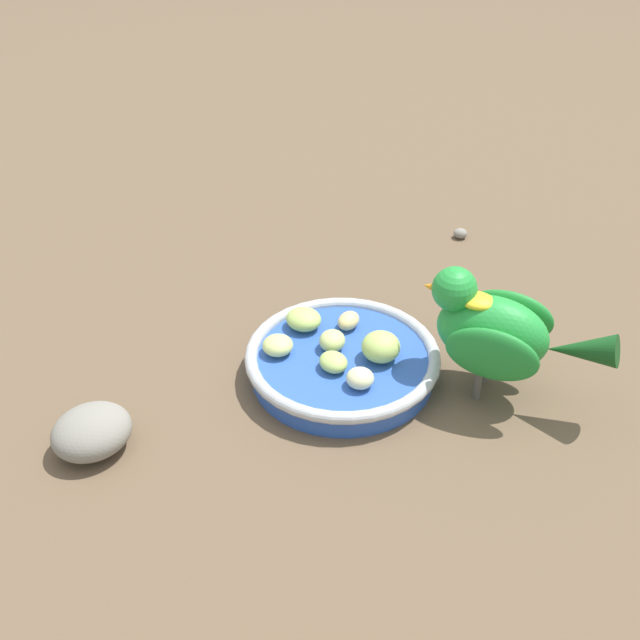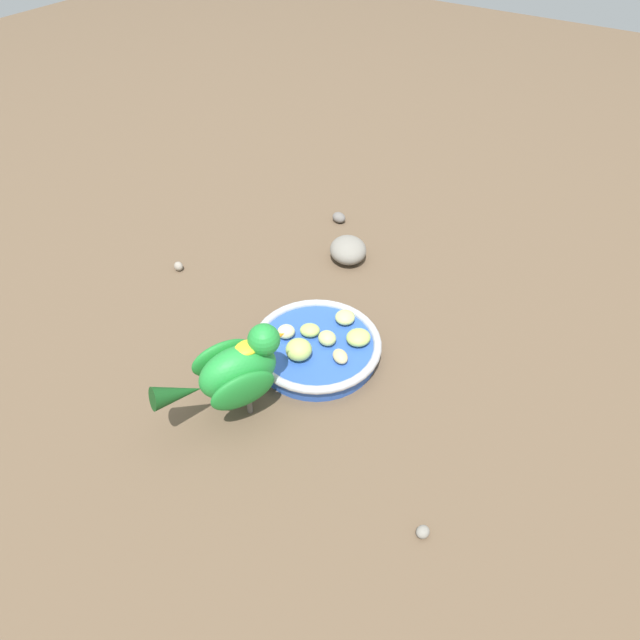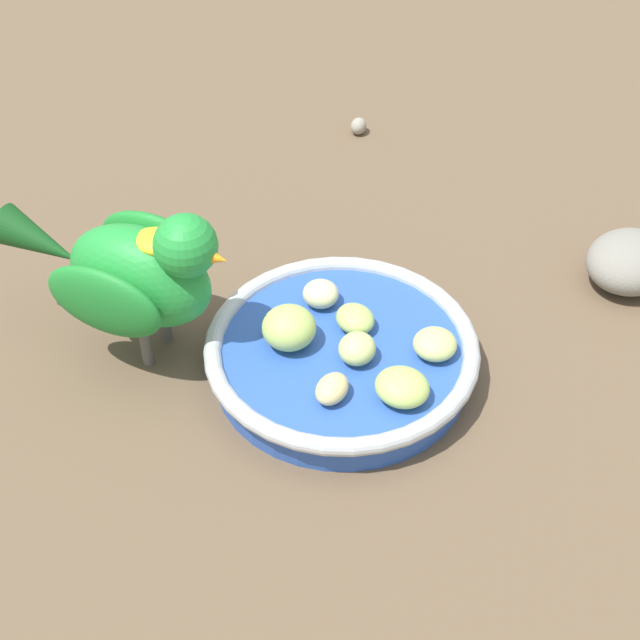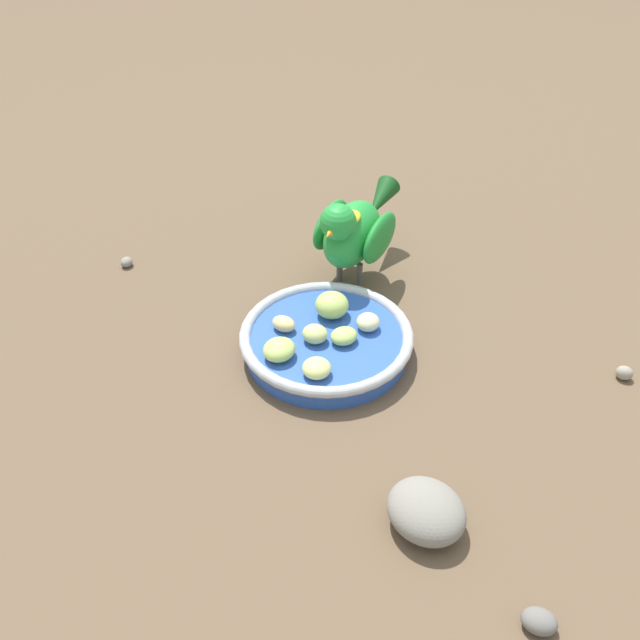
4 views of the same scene
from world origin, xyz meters
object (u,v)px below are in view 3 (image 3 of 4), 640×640
(apple_piece_2, at_px, (357,349))
(apple_piece_5, at_px, (289,328))
(feeding_bowl, at_px, (345,355))
(pebble_0, at_px, (359,126))
(apple_piece_6, at_px, (435,344))
(apple_piece_4, at_px, (321,294))
(apple_piece_3, at_px, (332,389))
(parrot, at_px, (135,269))
(apple_piece_0, at_px, (402,387))
(apple_piece_1, at_px, (355,319))
(rock_large, at_px, (630,261))

(apple_piece_2, xyz_separation_m, apple_piece_5, (0.05, -0.02, 0.00))
(feeding_bowl, height_order, pebble_0, feeding_bowl)
(apple_piece_6, bearing_deg, pebble_0, -86.22)
(apple_piece_6, bearing_deg, apple_piece_4, -36.92)
(apple_piece_3, bearing_deg, parrot, -31.79)
(apple_piece_0, bearing_deg, apple_piece_2, -55.23)
(apple_piece_3, height_order, parrot, parrot)
(apple_piece_1, bearing_deg, apple_piece_6, 150.76)
(feeding_bowl, distance_m, apple_piece_2, 0.02)
(apple_piece_0, relative_size, pebble_0, 2.01)
(apple_piece_0, bearing_deg, parrot, -25.41)
(apple_piece_0, relative_size, apple_piece_3, 1.33)
(apple_piece_0, relative_size, rock_large, 0.49)
(apple_piece_4, height_order, rock_large, apple_piece_4)
(rock_large, bearing_deg, feeding_bowl, 20.52)
(parrot, height_order, pebble_0, parrot)
(apple_piece_3, height_order, apple_piece_4, apple_piece_4)
(apple_piece_2, xyz_separation_m, apple_piece_6, (-0.06, -0.00, -0.00))
(apple_piece_1, xyz_separation_m, pebble_0, (-0.03, -0.31, -0.03))
(apple_piece_0, relative_size, apple_piece_1, 1.22)
(rock_large, bearing_deg, parrot, 8.14)
(apple_piece_3, bearing_deg, feeding_bowl, -104.76)
(apple_piece_5, height_order, pebble_0, apple_piece_5)
(apple_piece_2, height_order, apple_piece_6, apple_piece_2)
(apple_piece_2, bearing_deg, apple_piece_5, -22.40)
(apple_piece_6, height_order, rock_large, apple_piece_6)
(apple_piece_0, xyz_separation_m, apple_piece_1, (0.03, -0.07, -0.00))
(rock_large, bearing_deg, apple_piece_3, 28.78)
(apple_piece_4, relative_size, apple_piece_6, 0.86)
(apple_piece_3, xyz_separation_m, pebble_0, (-0.05, -0.38, -0.03))
(feeding_bowl, height_order, parrot, parrot)
(apple_piece_3, bearing_deg, apple_piece_0, 176.28)
(apple_piece_3, height_order, apple_piece_6, apple_piece_6)
(apple_piece_1, bearing_deg, apple_piece_3, 72.39)
(apple_piece_4, bearing_deg, apple_piece_3, 91.09)
(apple_piece_6, bearing_deg, apple_piece_3, 26.69)
(feeding_bowl, relative_size, apple_piece_0, 5.27)
(parrot, bearing_deg, rock_large, 35.00)
(apple_piece_0, relative_size, apple_piece_6, 1.20)
(apple_piece_4, bearing_deg, feeding_bowl, 107.10)
(apple_piece_4, distance_m, apple_piece_5, 0.05)
(apple_piece_0, xyz_separation_m, apple_piece_2, (0.03, -0.04, -0.00))
(apple_piece_2, height_order, apple_piece_3, apple_piece_2)
(apple_piece_0, distance_m, apple_piece_6, 0.05)
(apple_piece_5, distance_m, rock_large, 0.29)
(parrot, bearing_deg, pebble_0, 84.65)
(apple_piece_1, height_order, apple_piece_6, apple_piece_6)
(apple_piece_6, bearing_deg, feeding_bowl, -9.58)
(apple_piece_5, bearing_deg, apple_piece_3, 116.04)
(apple_piece_5, xyz_separation_m, rock_large, (-0.28, -0.08, -0.02))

